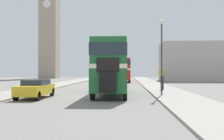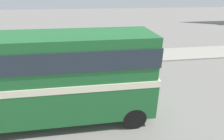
% 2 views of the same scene
% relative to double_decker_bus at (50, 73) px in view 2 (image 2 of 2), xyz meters
% --- Properties ---
extents(ground_plane, '(120.00, 120.00, 0.00)m').
position_rel_double_decker_bus_xyz_m(ground_plane, '(-1.70, -1.38, -2.53)').
color(ground_plane, slate).
extents(sidewalk_left, '(3.50, 120.00, 0.12)m').
position_rel_double_decker_bus_xyz_m(sidewalk_left, '(-8.45, -1.38, -2.47)').
color(sidewalk_left, gray).
rests_on(sidewalk_left, ground_plane).
extents(double_decker_bus, '(2.51, 9.42, 4.25)m').
position_rel_double_decker_bus_xyz_m(double_decker_bus, '(0.00, 0.00, 0.00)').
color(double_decker_bus, '#1E602D').
rests_on(double_decker_bus, ground_plane).
extents(car_parked_near, '(1.70, 4.03, 1.36)m').
position_rel_double_decker_bus_xyz_m(car_parked_near, '(-5.42, -2.79, -1.81)').
color(car_parked_near, gold).
rests_on(car_parked_near, ground_plane).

